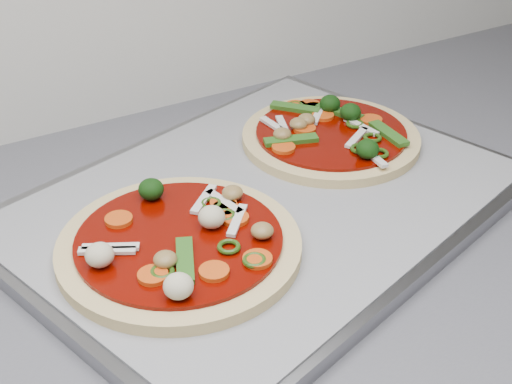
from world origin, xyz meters
TOP-DOWN VIEW (x-y plane):
  - baking_tray at (0.31, 1.33)m, footprint 0.57×0.48m
  - parchment at (0.31, 1.33)m, footprint 0.54×0.46m
  - pizza_left at (0.20, 1.29)m, footprint 0.26×0.26m
  - pizza_right at (0.43, 1.39)m, footprint 0.21×0.21m

SIDE VIEW (x-z plane):
  - baking_tray at x=0.31m, z-range 0.90..0.92m
  - parchment at x=0.31m, z-range 0.92..0.92m
  - pizza_right at x=0.43m, z-range 0.91..0.94m
  - pizza_left at x=0.20m, z-range 0.91..0.94m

